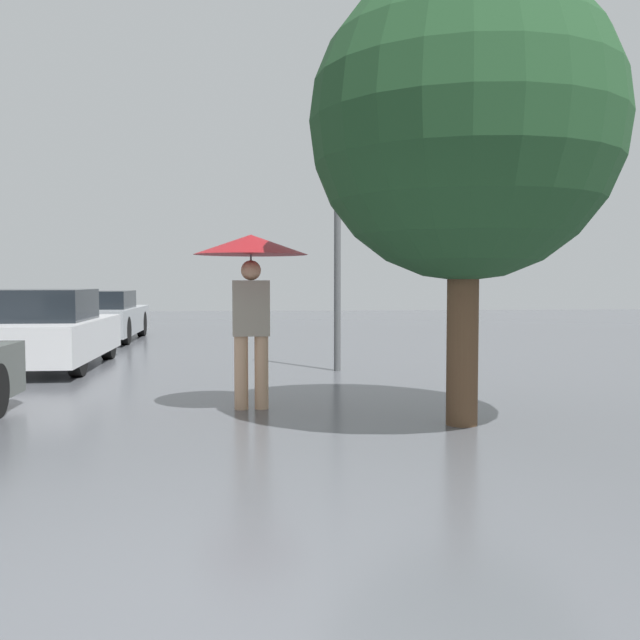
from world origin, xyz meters
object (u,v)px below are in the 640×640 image
object	(u,v)px
tree	(465,126)
street_lamp	(337,212)
pedestrian	(251,264)
parked_car_middle	(39,331)
parked_car_farthest	(98,317)

from	to	relation	value
tree	street_lamp	distance (m)	4.31
pedestrian	parked_car_middle	distance (m)	5.34
parked_car_farthest	tree	bearing A→B (deg)	-62.07
parked_car_middle	tree	distance (m)	7.76
tree	parked_car_middle	bearing A→B (deg)	136.49
parked_car_middle	street_lamp	size ratio (longest dim) A/B	0.98
pedestrian	parked_car_middle	size ratio (longest dim) A/B	0.50
tree	street_lamp	world-z (taller)	tree
parked_car_farthest	tree	distance (m)	11.97
parked_car_middle	street_lamp	xyz separation A→B (m)	(4.71, -0.88, 1.86)
tree	street_lamp	size ratio (longest dim) A/B	1.12
parked_car_farthest	tree	size ratio (longest dim) A/B	0.92
parked_car_middle	tree	bearing A→B (deg)	-43.51
pedestrian	parked_car_farthest	world-z (taller)	pedestrian
pedestrian	street_lamp	distance (m)	3.55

